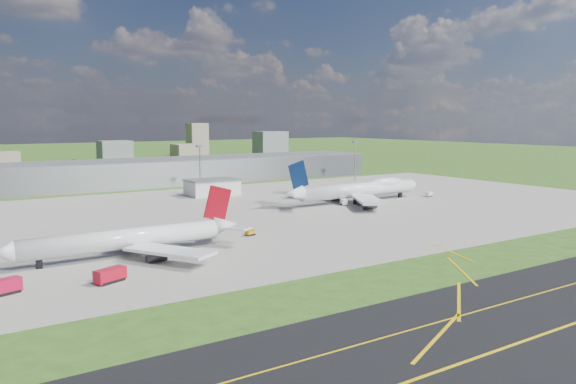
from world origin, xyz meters
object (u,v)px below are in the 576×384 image
fire_truck (110,276)px  tug_yellow (251,233)px  airliner_red_twin (133,239)px  airliner_blue_quad (359,190)px  van_white_far (429,194)px  van_white_near (344,202)px  crash_tender (5,287)px

fire_truck → tug_yellow: fire_truck is taller
airliner_red_twin → fire_truck: bearing=60.4°
airliner_blue_quad → van_white_far: airliner_blue_quad is taller
airliner_red_twin → fire_truck: (-13.15, -23.31, -3.39)m
van_white_near → van_white_far: size_ratio=1.10×
airliner_blue_quad → van_white_near: size_ratio=13.99×
airliner_blue_quad → van_white_far: size_ratio=15.45×
airliner_blue_quad → tug_yellow: size_ratio=21.53×
airliner_blue_quad → tug_yellow: bearing=-154.6°
fire_truck → van_white_near: bearing=4.9°
airliner_red_twin → tug_yellow: airliner_red_twin is taller
airliner_red_twin → airliner_blue_quad: 134.94m
airliner_blue_quad → tug_yellow: airliner_blue_quad is taller
airliner_blue_quad → fire_truck: bearing=-153.8°
van_white_far → tug_yellow: bearing=174.6°
airliner_red_twin → van_white_far: (168.47, 42.15, -3.88)m
airliner_blue_quad → fire_truck: (-139.40, -70.96, -4.26)m
airliner_blue_quad → van_white_near: airliner_blue_quad is taller
airliner_red_twin → van_white_far: airliner_red_twin is taller
fire_truck → crash_tender: bearing=148.0°
tug_yellow → crash_tender: bearing=-174.0°
airliner_blue_quad → crash_tender: airliner_blue_quad is taller
airliner_blue_quad → airliner_red_twin: bearing=-160.1°
fire_truck → crash_tender: 22.99m
tug_yellow → van_white_near: (70.50, 37.01, 0.46)m
tug_yellow → van_white_far: bearing=3.1°
van_white_far → airliner_blue_quad: bearing=151.4°
airliner_red_twin → van_white_near: (113.60, 43.86, -3.77)m
airliner_red_twin → crash_tender: bearing=28.6°
airliner_blue_quad → crash_tender: bearing=-158.2°
crash_tender → fire_truck: bearing=-27.9°
crash_tender → van_white_near: (149.46, 63.58, -0.40)m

